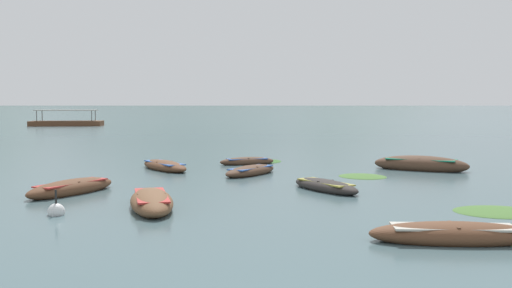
{
  "coord_description": "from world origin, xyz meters",
  "views": [
    {
      "loc": [
        -2.67,
        -5.32,
        3.24
      ],
      "look_at": [
        1.88,
        32.1,
        0.49
      ],
      "focal_mm": 38.76,
      "sensor_mm": 36.0,
      "label": 1
    }
  ],
  "objects_px": {
    "rowboat_7": "(251,171)",
    "ferry_0": "(67,123)",
    "rowboat_1": "(152,202)",
    "rowboat_3": "(72,188)",
    "rowboat_5": "(247,161)",
    "mooring_buoy": "(56,211)",
    "rowboat_0": "(325,186)",
    "rowboat_6": "(421,164)",
    "rowboat_8": "(454,234)",
    "rowboat_2": "(164,166)"
  },
  "relations": [
    {
      "from": "rowboat_7",
      "to": "ferry_0",
      "type": "bearing_deg",
      "value": 109.26
    },
    {
      "from": "rowboat_1",
      "to": "rowboat_3",
      "type": "xyz_separation_m",
      "value": [
        -3.06,
        3.26,
        -0.01
      ]
    },
    {
      "from": "rowboat_5",
      "to": "mooring_buoy",
      "type": "xyz_separation_m",
      "value": [
        -6.93,
        -12.75,
        -0.05
      ]
    },
    {
      "from": "rowboat_0",
      "to": "rowboat_5",
      "type": "distance_m",
      "value": 9.41
    },
    {
      "from": "rowboat_0",
      "to": "rowboat_6",
      "type": "xyz_separation_m",
      "value": [
        6.19,
        5.65,
        0.11
      ]
    },
    {
      "from": "rowboat_5",
      "to": "rowboat_8",
      "type": "xyz_separation_m",
      "value": [
        3.07,
        -17.14,
        0.03
      ]
    },
    {
      "from": "rowboat_2",
      "to": "rowboat_8",
      "type": "relative_size",
      "value": 1.02
    },
    {
      "from": "rowboat_3",
      "to": "rowboat_7",
      "type": "bearing_deg",
      "value": 32.7
    },
    {
      "from": "rowboat_5",
      "to": "rowboat_8",
      "type": "height_order",
      "value": "rowboat_8"
    },
    {
      "from": "rowboat_0",
      "to": "rowboat_7",
      "type": "distance_m",
      "value": 5.41
    },
    {
      "from": "rowboat_1",
      "to": "rowboat_2",
      "type": "relative_size",
      "value": 0.98
    },
    {
      "from": "rowboat_7",
      "to": "mooring_buoy",
      "type": "height_order",
      "value": "mooring_buoy"
    },
    {
      "from": "rowboat_2",
      "to": "rowboat_8",
      "type": "bearing_deg",
      "value": -64.35
    },
    {
      "from": "rowboat_0",
      "to": "mooring_buoy",
      "type": "relative_size",
      "value": 4.07
    },
    {
      "from": "rowboat_2",
      "to": "rowboat_8",
      "type": "height_order",
      "value": "rowboat_8"
    },
    {
      "from": "rowboat_0",
      "to": "mooring_buoy",
      "type": "height_order",
      "value": "mooring_buoy"
    },
    {
      "from": "rowboat_3",
      "to": "rowboat_7",
      "type": "height_order",
      "value": "rowboat_3"
    },
    {
      "from": "rowboat_7",
      "to": "rowboat_3",
      "type": "bearing_deg",
      "value": -147.3
    },
    {
      "from": "rowboat_0",
      "to": "rowboat_8",
      "type": "height_order",
      "value": "rowboat_8"
    },
    {
      "from": "rowboat_2",
      "to": "mooring_buoy",
      "type": "xyz_separation_m",
      "value": [
        -2.64,
        -10.92,
        -0.07
      ]
    },
    {
      "from": "ferry_0",
      "to": "mooring_buoy",
      "type": "relative_size",
      "value": 11.55
    },
    {
      "from": "rowboat_0",
      "to": "rowboat_5",
      "type": "height_order",
      "value": "rowboat_0"
    },
    {
      "from": "rowboat_5",
      "to": "rowboat_0",
      "type": "bearing_deg",
      "value": -77.85
    },
    {
      "from": "rowboat_0",
      "to": "rowboat_6",
      "type": "height_order",
      "value": "rowboat_6"
    },
    {
      "from": "rowboat_6",
      "to": "ferry_0",
      "type": "distance_m",
      "value": 65.27
    },
    {
      "from": "mooring_buoy",
      "to": "rowboat_5",
      "type": "bearing_deg",
      "value": 61.46
    },
    {
      "from": "rowboat_7",
      "to": "rowboat_2",
      "type": "bearing_deg",
      "value": 148.49
    },
    {
      "from": "rowboat_3",
      "to": "mooring_buoy",
      "type": "distance_m",
      "value": 3.98
    },
    {
      "from": "ferry_0",
      "to": "mooring_buoy",
      "type": "bearing_deg",
      "value": -78.28
    },
    {
      "from": "rowboat_2",
      "to": "rowboat_8",
      "type": "xyz_separation_m",
      "value": [
        7.35,
        -15.32,
        0.01
      ]
    },
    {
      "from": "rowboat_1",
      "to": "rowboat_6",
      "type": "distance_m",
      "value": 15.05
    },
    {
      "from": "rowboat_3",
      "to": "rowboat_6",
      "type": "bearing_deg",
      "value": 18.7
    },
    {
      "from": "rowboat_1",
      "to": "rowboat_6",
      "type": "bearing_deg",
      "value": 34.38
    },
    {
      "from": "rowboat_1",
      "to": "rowboat_7",
      "type": "distance_m",
      "value": 8.71
    },
    {
      "from": "rowboat_2",
      "to": "rowboat_7",
      "type": "bearing_deg",
      "value": -31.51
    },
    {
      "from": "ferry_0",
      "to": "rowboat_3",
      "type": "bearing_deg",
      "value": -77.89
    },
    {
      "from": "rowboat_7",
      "to": "mooring_buoy",
      "type": "relative_size",
      "value": 3.89
    },
    {
      "from": "rowboat_2",
      "to": "ferry_0",
      "type": "distance_m",
      "value": 59.09
    },
    {
      "from": "rowboat_1",
      "to": "rowboat_5",
      "type": "distance_m",
      "value": 12.77
    },
    {
      "from": "rowboat_6",
      "to": "mooring_buoy",
      "type": "height_order",
      "value": "mooring_buoy"
    },
    {
      "from": "rowboat_5",
      "to": "mooring_buoy",
      "type": "relative_size",
      "value": 3.51
    },
    {
      "from": "rowboat_6",
      "to": "mooring_buoy",
      "type": "bearing_deg",
      "value": -148.65
    },
    {
      "from": "rowboat_6",
      "to": "mooring_buoy",
      "type": "distance_m",
      "value": 17.69
    },
    {
      "from": "rowboat_0",
      "to": "rowboat_5",
      "type": "relative_size",
      "value": 1.16
    },
    {
      "from": "rowboat_0",
      "to": "rowboat_7",
      "type": "height_order",
      "value": "rowboat_7"
    },
    {
      "from": "rowboat_1",
      "to": "mooring_buoy",
      "type": "bearing_deg",
      "value": -165.27
    },
    {
      "from": "rowboat_0",
      "to": "rowboat_1",
      "type": "xyz_separation_m",
      "value": [
        -6.22,
        -2.85,
        0.05
      ]
    },
    {
      "from": "rowboat_6",
      "to": "ferry_0",
      "type": "height_order",
      "value": "ferry_0"
    },
    {
      "from": "ferry_0",
      "to": "rowboat_0",
      "type": "bearing_deg",
      "value": -70.3
    },
    {
      "from": "rowboat_5",
      "to": "mooring_buoy",
      "type": "height_order",
      "value": "mooring_buoy"
    }
  ]
}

